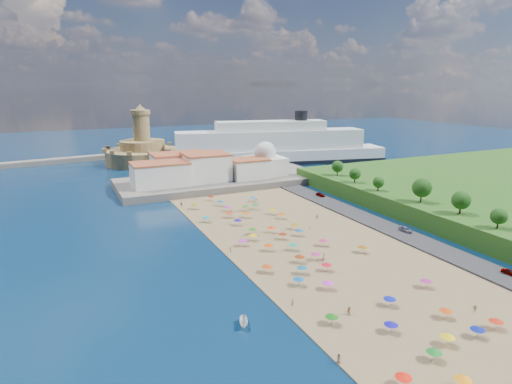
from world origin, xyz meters
TOP-DOWN VIEW (x-y plane):
  - ground at (0.00, 0.00)m, footprint 700.00×700.00m
  - terrace at (10.00, 73.00)m, footprint 90.00×36.00m
  - jetty at (-12.00, 108.00)m, footprint 18.00×70.00m
  - waterfront_buildings at (-3.05, 73.64)m, footprint 57.00×29.00m
  - domed_building at (30.00, 71.00)m, footprint 16.00×16.00m
  - fortress at (-12.00, 138.00)m, footprint 40.00×40.00m
  - cruise_ship at (53.09, 110.61)m, footprint 131.98×47.06m
  - beach_parasols at (-0.94, -8.62)m, footprint 31.16×114.79m
  - beachgoers at (0.43, -3.08)m, footprint 38.76×97.51m
  - moored_boats at (-29.28, -50.16)m, footprint 8.26×33.38m
  - parked_cars at (36.00, -0.17)m, footprint 2.02×81.48m
  - hillside_trees at (48.62, -9.35)m, footprint 12.20×107.29m

SIDE VIEW (x-z plane):
  - ground at x=0.00m, z-range 0.00..0.00m
  - moored_boats at x=-29.28m, z-range -0.01..1.51m
  - beachgoers at x=0.43m, z-range 0.20..2.08m
  - jetty at x=-12.00m, z-range 0.00..2.40m
  - parked_cars at x=36.00m, z-range 0.64..2.09m
  - terrace at x=10.00m, z-range 0.00..3.00m
  - beach_parasols at x=-0.94m, z-range 1.05..3.25m
  - fortress at x=-12.00m, z-range -9.52..22.88m
  - waterfront_buildings at x=-3.05m, z-range 2.38..13.38m
  - cruise_ship at x=53.09m, z-range -5.83..22.74m
  - domed_building at x=30.00m, z-range 1.47..16.47m
  - hillside_trees at x=48.62m, z-range 6.07..13.92m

